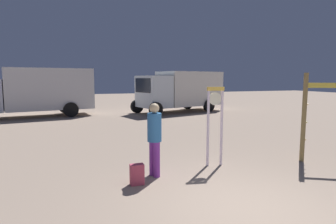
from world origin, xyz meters
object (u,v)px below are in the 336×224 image
object	(u,v)px
box_truck_near	(38,91)
box_truck_far	(182,89)
standing_clock	(215,119)
arrow_sign	(318,103)
person_near_clock	(154,136)
backpack	(137,175)

from	to	relation	value
box_truck_near	box_truck_far	distance (m)	9.36
standing_clock	arrow_sign	world-z (taller)	arrow_sign
box_truck_far	person_near_clock	bearing A→B (deg)	-115.43
standing_clock	arrow_sign	size ratio (longest dim) A/B	0.85
arrow_sign	box_truck_far	world-z (taller)	box_truck_far
arrow_sign	person_near_clock	xyz separation A→B (m)	(-4.62, 0.44, -0.67)
person_near_clock	box_truck_far	size ratio (longest dim) A/B	0.26
standing_clock	backpack	world-z (taller)	standing_clock
box_truck_near	standing_clock	bearing A→B (deg)	-66.62
backpack	box_truck_far	bearing A→B (deg)	63.29
standing_clock	box_truck_near	distance (m)	13.51
person_near_clock	box_truck_near	bearing A→B (deg)	105.78
box_truck_near	box_truck_far	bearing A→B (deg)	-3.32
standing_clock	box_truck_far	xyz separation A→B (m)	(3.99, 11.86, 0.30)
arrow_sign	box_truck_near	bearing A→B (deg)	122.03
box_truck_far	standing_clock	bearing A→B (deg)	-108.58
backpack	box_truck_near	size ratio (longest dim) A/B	0.06
standing_clock	arrow_sign	bearing A→B (deg)	-13.96
arrow_sign	box_truck_near	size ratio (longest dim) A/B	0.34
backpack	person_near_clock	bearing A→B (deg)	36.68
arrow_sign	box_truck_far	size ratio (longest dim) A/B	0.37
box_truck_near	box_truck_far	size ratio (longest dim) A/B	1.07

